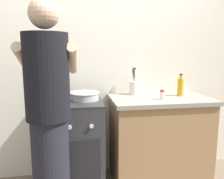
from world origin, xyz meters
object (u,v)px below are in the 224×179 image
at_px(pot, 55,94).
at_px(person, 49,124).
at_px(utensil_crock, 134,85).
at_px(spice_bottle, 162,95).
at_px(oil_bottle, 180,87).
at_px(stove_range, 71,145).
at_px(mixing_bowl, 85,96).

height_order(pot, person, person).
height_order(utensil_crock, spice_bottle, utensil_crock).
bearing_deg(utensil_crock, person, -136.26).
relative_size(oil_bottle, person, 0.14).
relative_size(utensil_crock, oil_bottle, 1.41).
bearing_deg(person, utensil_crock, 43.74).
bearing_deg(person, spice_bottle, 25.36).
distance_m(spice_bottle, oil_bottle, 0.30).
relative_size(spice_bottle, oil_bottle, 0.40).
bearing_deg(stove_range, spice_bottle, -5.78).
height_order(utensil_crock, oil_bottle, utensil_crock).
xyz_separation_m(pot, utensil_crock, (0.82, 0.21, 0.04)).
height_order(stove_range, spice_bottle, spice_bottle).
xyz_separation_m(utensil_crock, spice_bottle, (0.20, -0.29, -0.06)).
distance_m(oil_bottle, person, 1.42).
distance_m(stove_range, utensil_crock, 0.90).
relative_size(spice_bottle, person, 0.05).
relative_size(mixing_bowl, utensil_crock, 0.87).
bearing_deg(mixing_bowl, pot, -178.20).
bearing_deg(spice_bottle, pot, 174.99).
xyz_separation_m(stove_range, utensil_crock, (0.68, 0.21, 0.55)).
bearing_deg(person, pot, 90.95).
bearing_deg(utensil_crock, spice_bottle, -55.44).
distance_m(stove_range, spice_bottle, 1.02).
distance_m(utensil_crock, person, 1.13).
xyz_separation_m(mixing_bowl, oil_bottle, (1.00, 0.04, 0.06)).
bearing_deg(oil_bottle, pot, -177.74).
relative_size(stove_range, spice_bottle, 9.66).
height_order(oil_bottle, person, person).
xyz_separation_m(mixing_bowl, person, (-0.27, -0.58, -0.08)).
bearing_deg(mixing_bowl, oil_bottle, 2.39).
height_order(spice_bottle, person, person).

